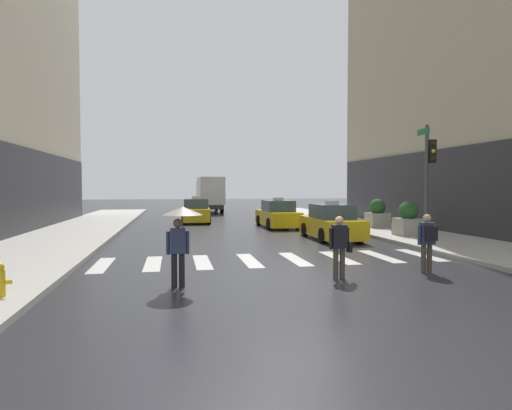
{
  "coord_description": "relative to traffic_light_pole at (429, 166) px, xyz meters",
  "views": [
    {
      "loc": [
        -3.19,
        -10.92,
        2.39
      ],
      "look_at": [
        0.4,
        8.0,
        1.62
      ],
      "focal_mm": 30.4,
      "sensor_mm": 36.0,
      "label": 1
    }
  ],
  "objects": [
    {
      "name": "crosswalk_markings",
      "position": [
        -7.07,
        -2.22,
        -3.25
      ],
      "size": [
        11.3,
        2.8,
        0.01
      ],
      "color": "silver",
      "rests_on": "ground"
    },
    {
      "name": "box_truck",
      "position": [
        -6.91,
        25.52,
        -1.41
      ],
      "size": [
        2.35,
        7.57,
        3.35
      ],
      "color": "#2D2D2D",
      "rests_on": "ground"
    },
    {
      "name": "taxi_lead",
      "position": [
        -3.11,
        2.87,
        -2.53
      ],
      "size": [
        1.98,
        4.56,
        1.8
      ],
      "color": "yellow",
      "rests_on": "ground"
    },
    {
      "name": "taxi_second",
      "position": [
        -4.13,
        9.16,
        -2.53
      ],
      "size": [
        2.01,
        4.58,
        1.8
      ],
      "color": "yellow",
      "rests_on": "ground"
    },
    {
      "name": "planter_mid_block",
      "position": [
        1.08,
        6.67,
        -2.38
      ],
      "size": [
        1.1,
        1.1,
        1.6
      ],
      "color": "#A8A399",
      "rests_on": "curb_right"
    },
    {
      "name": "planter_near_corner",
      "position": [
        0.55,
        2.46,
        -2.38
      ],
      "size": [
        1.1,
        1.1,
        1.6
      ],
      "color": "#A8A399",
      "rests_on": "curb_right"
    },
    {
      "name": "ground_plane",
      "position": [
        -7.07,
        -5.22,
        -3.26
      ],
      "size": [
        160.0,
        160.0,
        0.0
      ],
      "primitive_type": "plane",
      "color": "#26262B"
    },
    {
      "name": "taxi_third",
      "position": [
        -8.77,
        13.84,
        -2.53
      ],
      "size": [
        2.11,
        4.62,
        1.8
      ],
      "color": "yellow",
      "rests_on": "ground"
    },
    {
      "name": "pedestrian_with_backpack",
      "position": [
        -3.33,
        -5.23,
        -2.29
      ],
      "size": [
        0.55,
        0.43,
        1.65
      ],
      "color": "#473D33",
      "rests_on": "ground"
    },
    {
      "name": "traffic_light_pole",
      "position": [
        0.0,
        0.0,
        0.0
      ],
      "size": [
        0.44,
        0.84,
        4.8
      ],
      "color": "#47474C",
      "rests_on": "curb_right"
    },
    {
      "name": "pedestrian_with_umbrella",
      "position": [
        -10.11,
        -5.66,
        -1.74
      ],
      "size": [
        0.96,
        0.96,
        1.94
      ],
      "color": "black",
      "rests_on": "ground"
    },
    {
      "name": "pedestrian_with_handbag",
      "position": [
        -6.02,
        -5.5,
        -2.32
      ],
      "size": [
        0.61,
        0.24,
        1.65
      ],
      "color": "#473D33",
      "rests_on": "ground"
    }
  ]
}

